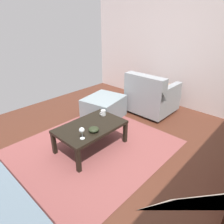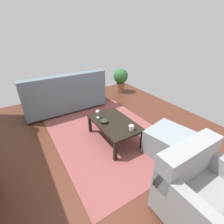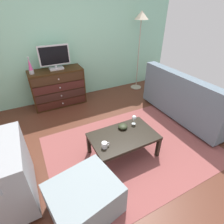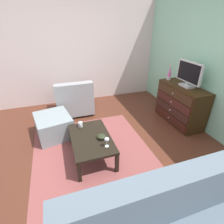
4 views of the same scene
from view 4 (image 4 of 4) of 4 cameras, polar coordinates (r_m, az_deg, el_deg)
ground_plane at (r=3.00m, az=-2.31°, el=-13.46°), size 5.20×4.71×0.05m
wall_accent_rear at (r=3.54m, az=33.13°, el=12.91°), size 5.20×0.12×2.60m
wall_plain_left at (r=4.61m, az=-11.63°, el=19.35°), size 0.12×4.71×2.60m
area_rug at (r=2.80m, az=-5.17°, el=-16.43°), size 2.60×1.90×0.01m
dresser at (r=3.90m, az=21.70°, el=2.40°), size 1.11×0.49×0.80m
tv at (r=3.67m, az=24.18°, el=11.43°), size 0.61×0.18×0.49m
lava_lamp at (r=4.02m, az=18.58°, el=12.11°), size 0.09×0.09×0.33m
coffee_table at (r=2.73m, az=-7.00°, el=-9.02°), size 0.95×0.60×0.37m
wine_glass at (r=2.45m, az=-1.76°, el=-9.18°), size 0.07×0.07×0.16m
mug at (r=2.96m, az=-10.42°, el=-4.12°), size 0.11×0.08×0.08m
bowl_decorative at (r=2.66m, az=-3.51°, el=-8.08°), size 0.14×0.14×0.06m
armchair at (r=4.11m, az=-12.44°, el=4.15°), size 0.80×0.81×0.80m
ottoman at (r=3.44m, az=-18.76°, el=-4.29°), size 0.80×0.72×0.41m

